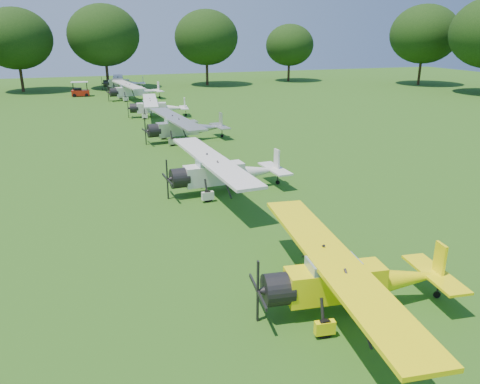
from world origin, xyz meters
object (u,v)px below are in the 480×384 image
object	(u,v)px
aircraft_2	(350,276)
aircraft_6	(133,90)
aircraft_4	(183,126)
aircraft_5	(156,106)
aircraft_7	(122,82)
aircraft_3	(223,170)
golf_cart	(80,92)

from	to	relation	value
aircraft_2	aircraft_6	size ratio (longest dim) A/B	0.93
aircraft_4	aircraft_6	bearing A→B (deg)	86.53
aircraft_4	aircraft_5	xyz separation A→B (m)	(-0.26, 12.48, -0.12)
aircraft_6	aircraft_7	world-z (taller)	aircraft_6
aircraft_2	aircraft_3	size ratio (longest dim) A/B	0.96
aircraft_2	aircraft_7	xyz separation A→B (m)	(-0.94, 65.25, -0.01)
aircraft_7	golf_cart	bearing A→B (deg)	-132.11
aircraft_3	aircraft_4	xyz separation A→B (m)	(0.70, 13.65, -0.01)
aircraft_5	golf_cart	bearing A→B (deg)	117.42
aircraft_2	aircraft_6	world-z (taller)	aircraft_6
aircraft_6	aircraft_7	distance (m)	11.96
aircraft_3	aircraft_5	size ratio (longest dim) A/B	1.11
aircraft_6	aircraft_5	bearing A→B (deg)	-95.48
aircraft_3	aircraft_5	world-z (taller)	aircraft_3
aircraft_4	aircraft_3	bearing A→B (deg)	-98.47
golf_cart	aircraft_3	bearing A→B (deg)	-78.10
aircraft_5	aircraft_7	size ratio (longest dim) A/B	0.96
aircraft_7	aircraft_2	bearing A→B (deg)	-83.96
aircraft_2	aircraft_4	size ratio (longest dim) A/B	0.96
aircraft_3	aircraft_6	xyz separation A→B (m)	(-0.27, 40.34, 0.03)
aircraft_6	aircraft_7	xyz separation A→B (m)	(-0.30, 11.96, -0.11)
aircraft_3	aircraft_7	distance (m)	52.30
aircraft_5	aircraft_6	bearing A→B (deg)	100.01
aircraft_2	aircraft_3	bearing A→B (deg)	98.53
aircraft_3	golf_cart	size ratio (longest dim) A/B	4.61
aircraft_2	golf_cart	size ratio (longest dim) A/B	4.41
aircraft_3	aircraft_7	world-z (taller)	aircraft_3
aircraft_6	aircraft_4	bearing A→B (deg)	-96.27
aircraft_6	golf_cart	xyz separation A→B (m)	(-6.76, 6.00, -0.67)
aircraft_2	aircraft_4	distance (m)	26.61
aircraft_6	golf_cart	bearing A→B (deg)	130.03
aircraft_4	aircraft_6	size ratio (longest dim) A/B	0.96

